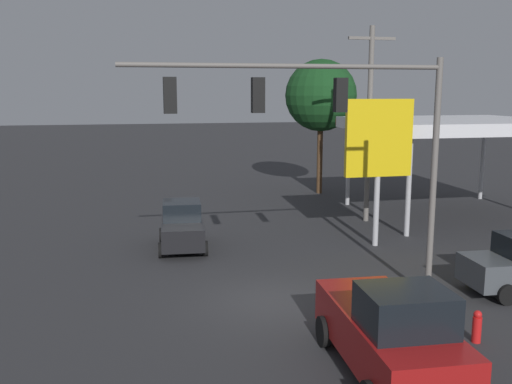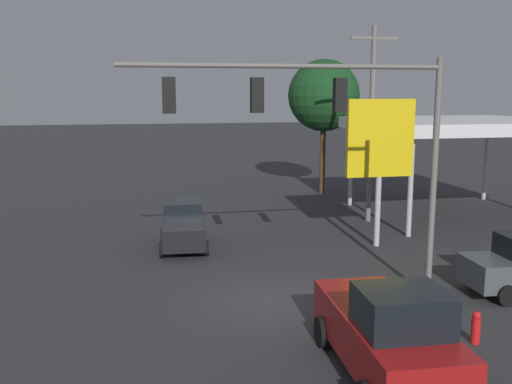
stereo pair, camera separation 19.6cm
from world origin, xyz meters
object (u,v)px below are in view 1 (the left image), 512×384
object	(u,v)px
hatchback_crossing	(182,226)
fire_hydrant	(477,326)
pickup_parked	(390,333)
traffic_signal_assembly	(327,120)
utility_pole	(369,120)
price_sign	(379,143)
street_tree	(321,96)

from	to	relation	value
hatchback_crossing	fire_hydrant	bearing A→B (deg)	35.77
pickup_parked	fire_hydrant	distance (m)	3.41
hatchback_crossing	fire_hydrant	xyz separation A→B (m)	(-6.79, 10.82, -0.51)
pickup_parked	hatchback_crossing	bearing A→B (deg)	-160.29
traffic_signal_assembly	pickup_parked	size ratio (longest dim) A/B	1.83
utility_pole	price_sign	size ratio (longest dim) A/B	1.55
price_sign	street_tree	xyz separation A→B (m)	(-1.68, -12.64, 1.82)
hatchback_crossing	street_tree	distance (m)	15.88
street_tree	hatchback_crossing	bearing A→B (deg)	49.11
utility_pole	street_tree	distance (m)	8.23
price_sign	hatchback_crossing	distance (m)	8.93
traffic_signal_assembly	fire_hydrant	distance (m)	7.01
utility_pole	pickup_parked	size ratio (longest dim) A/B	1.82
price_sign	street_tree	bearing A→B (deg)	-97.58
utility_pole	hatchback_crossing	distance (m)	10.93
utility_pole	price_sign	xyz separation A→B (m)	(1.48, 4.49, -0.70)
price_sign	fire_hydrant	world-z (taller)	price_sign
utility_pole	pickup_parked	world-z (taller)	utility_pole
fire_hydrant	hatchback_crossing	bearing A→B (deg)	-57.89
price_sign	street_tree	world-z (taller)	street_tree
traffic_signal_assembly	pickup_parked	bearing A→B (deg)	89.48
fire_hydrant	price_sign	bearing A→B (deg)	-97.95
street_tree	pickup_parked	bearing A→B (deg)	75.40
hatchback_crossing	fire_hydrant	world-z (taller)	hatchback_crossing
pickup_parked	fire_hydrant	bearing A→B (deg)	115.00
price_sign	fire_hydrant	xyz separation A→B (m)	(1.33, 9.51, -3.97)
traffic_signal_assembly	price_sign	size ratio (longest dim) A/B	1.55
price_sign	pickup_parked	distance (m)	12.11
street_tree	fire_hydrant	bearing A→B (deg)	82.26
street_tree	price_sign	bearing A→B (deg)	82.42
traffic_signal_assembly	street_tree	size ratio (longest dim) A/B	1.13
traffic_signal_assembly	hatchback_crossing	xyz separation A→B (m)	(3.75, -7.33, -4.75)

